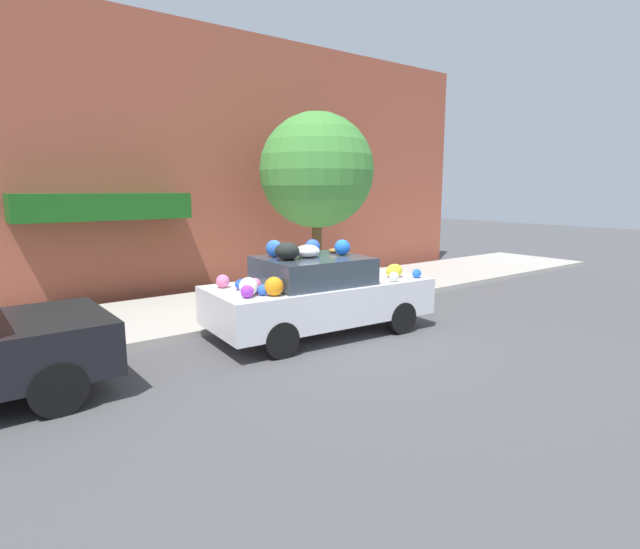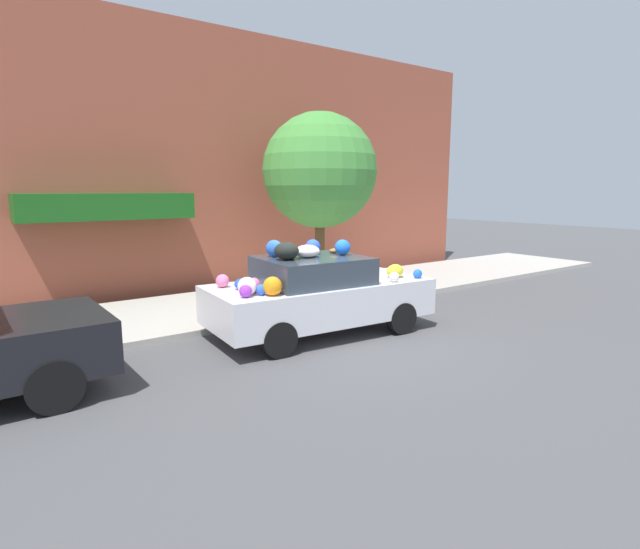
% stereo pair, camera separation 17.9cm
% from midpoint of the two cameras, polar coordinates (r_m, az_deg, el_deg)
% --- Properties ---
extents(ground_plane, '(60.00, 60.00, 0.00)m').
position_cam_midpoint_polar(ground_plane, '(8.91, -0.37, -6.80)').
color(ground_plane, '#4C4C4F').
extents(sidewalk_curb, '(24.00, 3.20, 0.12)m').
position_cam_midpoint_polar(sidewalk_curb, '(11.10, -8.76, -3.27)').
color(sidewalk_curb, '#B2ADA3').
rests_on(sidewalk_curb, ground).
extents(building_facade, '(18.00, 1.20, 6.40)m').
position_cam_midpoint_polar(building_facade, '(12.79, -14.46, 12.19)').
color(building_facade, '#9E4C38').
rests_on(building_facade, ground).
extents(street_tree, '(2.71, 2.71, 4.21)m').
position_cam_midpoint_polar(street_tree, '(12.06, -0.82, 11.74)').
color(street_tree, brown).
rests_on(street_tree, sidewalk_curb).
extents(fire_hydrant, '(0.20, 0.20, 0.70)m').
position_cam_midpoint_polar(fire_hydrant, '(10.34, -3.72, -1.84)').
color(fire_hydrant, red).
rests_on(fire_hydrant, sidewalk_curb).
extents(art_car, '(4.03, 1.98, 1.68)m').
position_cam_midpoint_polar(art_car, '(8.74, -0.85, -2.14)').
color(art_car, silver).
rests_on(art_car, ground).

